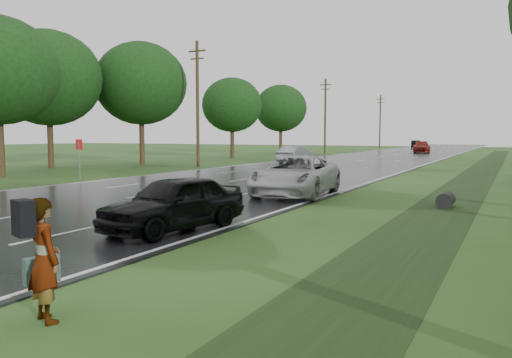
{
  "coord_description": "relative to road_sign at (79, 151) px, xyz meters",
  "views": [
    {
      "loc": [
        13.66,
        -8.54,
        2.54
      ],
      "look_at": [
        7.14,
        3.9,
        1.3
      ],
      "focal_mm": 35.0,
      "sensor_mm": 36.0,
      "label": 1
    }
  ],
  "objects": [
    {
      "name": "road",
      "position": [
        8.5,
        33.0,
        -1.62
      ],
      "size": [
        14.0,
        180.0,
        0.04
      ],
      "primitive_type": "cube",
      "color": "black",
      "rests_on": "ground"
    },
    {
      "name": "edge_stripe_east",
      "position": [
        15.25,
        33.0,
        -1.6
      ],
      "size": [
        0.12,
        180.0,
        0.01
      ],
      "primitive_type": "cube",
      "color": "silver",
      "rests_on": "road"
    },
    {
      "name": "edge_stripe_west",
      "position": [
        1.75,
        33.0,
        -1.6
      ],
      "size": [
        0.12,
        180.0,
        0.01
      ],
      "primitive_type": "cube",
      "color": "silver",
      "rests_on": "road"
    },
    {
      "name": "center_line",
      "position": [
        8.5,
        33.0,
        -1.6
      ],
      "size": [
        0.12,
        180.0,
        0.01
      ],
      "primitive_type": "cube",
      "color": "silver",
      "rests_on": "road"
    },
    {
      "name": "drainage_ditch",
      "position": [
        20.0,
        6.71,
        -1.61
      ],
      "size": [
        2.2,
        120.0,
        0.56
      ],
      "color": "black",
      "rests_on": "ground"
    },
    {
      "name": "road_sign",
      "position": [
        0.0,
        0.0,
        0.0
      ],
      "size": [
        0.5,
        0.06,
        2.3
      ],
      "color": "slate",
      "rests_on": "ground"
    },
    {
      "name": "utility_pole_mid",
      "position": [
        -0.7,
        13.0,
        3.55
      ],
      "size": [
        1.6,
        0.26,
        10.0
      ],
      "color": "#362816",
      "rests_on": "ground"
    },
    {
      "name": "utility_pole_far",
      "position": [
        -0.7,
        43.0,
        3.55
      ],
      "size": [
        1.6,
        0.26,
        10.0
      ],
      "color": "#362816",
      "rests_on": "ground"
    },
    {
      "name": "utility_pole_distant",
      "position": [
        -0.7,
        73.0,
        3.55
      ],
      "size": [
        1.6,
        0.26,
        10.0
      ],
      "color": "#362816",
      "rests_on": "ground"
    },
    {
      "name": "tree_west_c",
      "position": [
        -6.5,
        13.0,
        5.27
      ],
      "size": [
        7.8,
        7.8,
        10.43
      ],
      "color": "#362816",
      "rests_on": "ground"
    },
    {
      "name": "tree_west_d",
      "position": [
        -5.7,
        27.0,
        4.18
      ],
      "size": [
        6.6,
        6.6,
        8.8
      ],
      "color": "#362816",
      "rests_on": "ground"
    },
    {
      "name": "tree_west_e",
      "position": [
        -9.5,
        6.0,
        5.19
      ],
      "size": [
        8.0,
        8.0,
        10.44
      ],
      "color": "#362816",
      "rests_on": "ground"
    },
    {
      "name": "tree_west_f",
      "position": [
        -6.3,
        41.0,
        4.49
      ],
      "size": [
        7.0,
        7.0,
        9.29
      ],
      "color": "#362816",
      "rests_on": "ground"
    },
    {
      "name": "pedestrian",
      "position": [
        16.52,
        -16.0,
        -0.76
      ],
      "size": [
        0.83,
        0.84,
        1.71
      ],
      "rotation": [
        0.0,
        0.0,
        2.82
      ],
      "color": "#A5998C",
      "rests_on": "ground"
    },
    {
      "name": "white_pickup",
      "position": [
        14.0,
        -1.37,
        -0.78
      ],
      "size": [
        3.36,
        6.17,
        1.64
      ],
      "primitive_type": "imported",
      "rotation": [
        0.0,
        0.0,
        0.11
      ],
      "color": "#BCBCBC",
      "rests_on": "road"
    },
    {
      "name": "dark_sedan",
      "position": [
        14.2,
        -10.0,
        -0.88
      ],
      "size": [
        2.39,
        4.48,
        1.45
      ],
      "primitive_type": "imported",
      "rotation": [
        0.0,
        0.0,
        -0.17
      ],
      "color": "black",
      "rests_on": "road"
    },
    {
      "name": "silver_sedan",
      "position": [
        4.83,
        20.12,
        -0.82
      ],
      "size": [
        1.79,
        4.78,
        1.56
      ],
      "primitive_type": "imported",
      "rotation": [
        0.0,
        0.0,
        3.11
      ],
      "color": "#96989E",
      "rests_on": "road"
    },
    {
      "name": "far_car_red",
      "position": [
        10.14,
        53.12,
        -0.78
      ],
      "size": [
        3.22,
        5.95,
        1.64
      ],
      "primitive_type": "imported",
      "rotation": [
        0.0,
        0.0,
        0.17
      ],
      "color": "maroon",
      "rests_on": "road"
    },
    {
      "name": "far_car_dark",
      "position": [
        5.03,
        77.7,
        -0.85
      ],
      "size": [
        2.24,
        4.73,
        1.5
      ],
      "primitive_type": "imported",
      "rotation": [
        0.0,
        0.0,
        3.29
      ],
      "color": "black",
      "rests_on": "road"
    }
  ]
}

